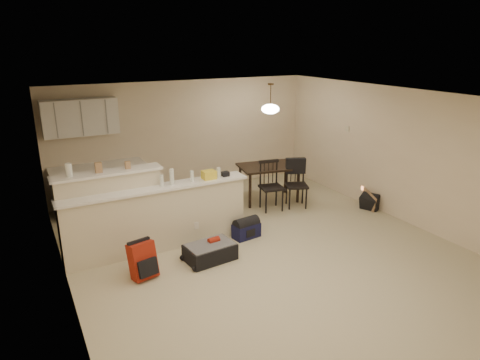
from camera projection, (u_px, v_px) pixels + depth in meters
room at (267, 179)px, 6.66m from camera, size 7.00×7.02×2.50m
breakfast_bar at (141, 216)px, 6.89m from camera, size 3.08×0.58×1.39m
upper_cabinets at (80, 117)px, 8.26m from camera, size 1.40×0.34×0.70m
kitchen_counter at (100, 188)px, 8.68m from camera, size 1.80×0.60×0.90m
thermostat at (347, 129)px, 9.23m from camera, size 0.02×0.12×0.12m
jar at (69, 170)px, 6.29m from camera, size 0.10×0.10×0.20m
cereal_box at (99, 168)px, 6.49m from camera, size 0.10×0.07×0.16m
small_box at (128, 165)px, 6.70m from camera, size 0.08×0.06×0.12m
bottle_a at (172, 177)px, 6.87m from camera, size 0.07×0.07×0.26m
bottle_b at (192, 176)px, 7.04m from camera, size 0.06×0.06×0.18m
bag_lump at (209, 175)px, 7.18m from camera, size 0.22×0.18×0.14m
pouch at (225, 174)px, 7.33m from camera, size 0.12×0.10×0.08m
extra_item_x at (218, 172)px, 7.26m from camera, size 0.07×0.07×0.17m
extra_item_y at (162, 181)px, 6.80m from camera, size 0.06×0.06×0.19m
dining_table at (269, 170)px, 9.13m from camera, size 1.38×1.04×0.78m
pendant_lamp at (270, 109)px, 8.73m from camera, size 0.36×0.36×0.62m
dining_chair_near at (272, 186)px, 8.65m from camera, size 0.51×0.49×1.01m
dining_chair_far at (297, 184)px, 8.82m from camera, size 0.55×0.54×0.98m
suitcase at (210, 252)px, 6.75m from camera, size 0.80×0.56×0.26m
red_backpack at (143, 260)px, 6.20m from camera, size 0.40×0.29×0.54m
navy_duffel at (246, 231)px, 7.51m from camera, size 0.50×0.32×0.26m
black_daypack at (370, 202)px, 8.76m from camera, size 0.37×0.42×0.31m
cardboard_sheet at (369, 201)px, 8.77m from camera, size 0.14×0.47×0.36m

